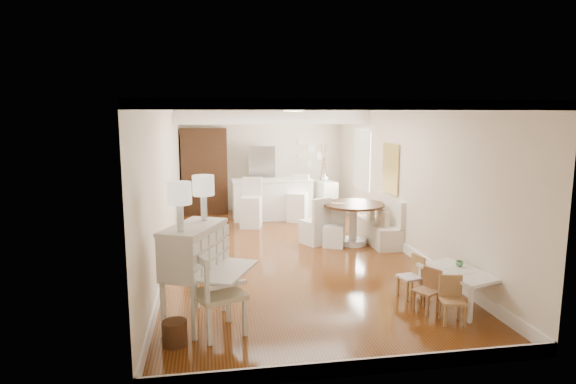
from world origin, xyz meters
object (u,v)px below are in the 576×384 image
object	(u,v)px
kids_table	(458,289)
breakfast_counter	(272,199)
gustavian_armchair	(219,293)
dining_table	(353,224)
pantry_cabinet	(205,171)
kids_chair_c	(453,300)
sideboard	(323,197)
bar_stool_right	(298,199)
kids_chair_b	(410,276)
bar_stool_left	(251,203)
fridge	(275,179)
slip_chair_near	(334,225)
kids_chair_a	(426,290)
wicker_basket	(175,333)
slip_chair_far	(315,220)
secretary_bureau	(195,275)

from	to	relation	value
kids_table	breakfast_counter	distance (m)	6.34
gustavian_armchair	dining_table	xyz separation A→B (m)	(2.82, 3.68, -0.09)
pantry_cabinet	kids_chair_c	bearing A→B (deg)	-67.56
pantry_cabinet	sideboard	bearing A→B (deg)	-11.16
kids_table	bar_stool_right	world-z (taller)	bar_stool_right
kids_chair_b	bar_stool_left	size ratio (longest dim) A/B	0.54
kids_chair_c	bar_stool_right	size ratio (longest dim) A/B	0.53
fridge	slip_chair_near	bearing A→B (deg)	-79.62
slip_chair_near	breakfast_counter	world-z (taller)	breakfast_counter
gustavian_armchair	kids_chair_a	bearing A→B (deg)	-108.43
breakfast_counter	pantry_cabinet	world-z (taller)	pantry_cabinet
gustavian_armchair	kids_table	bearing A→B (deg)	-107.54
bar_stool_right	sideboard	world-z (taller)	bar_stool_right
wicker_basket	kids_chair_c	size ratio (longest dim) A/B	0.47
gustavian_armchair	breakfast_counter	bearing A→B (deg)	-35.80
breakfast_counter	pantry_cabinet	distance (m)	2.11
dining_table	slip_chair_far	bearing A→B (deg)	166.25
kids_chair_b	slip_chair_far	xyz separation A→B (m)	(-0.73, 3.14, 0.17)
kids_chair_a	dining_table	size ratio (longest dim) A/B	0.48
breakfast_counter	bar_stool_right	distance (m)	0.69
secretary_bureau	sideboard	bearing A→B (deg)	88.13
gustavian_armchair	fridge	bearing A→B (deg)	-35.45
dining_table	kids_table	bearing A→B (deg)	-81.88
breakfast_counter	bar_stool_right	xyz separation A→B (m)	(0.59, -0.35, 0.06)
bar_stool_right	pantry_cabinet	bearing A→B (deg)	172.74
pantry_cabinet	wicker_basket	bearing A→B (deg)	-92.46
kids_table	pantry_cabinet	world-z (taller)	pantry_cabinet
kids_chair_a	slip_chair_near	distance (m)	3.43
gustavian_armchair	bar_stool_right	xyz separation A→B (m)	(2.10, 6.01, 0.06)
kids_table	bar_stool_left	xyz separation A→B (m)	(-2.43, 5.24, 0.33)
slip_chair_far	kids_table	bearing A→B (deg)	80.42
pantry_cabinet	breakfast_counter	bearing A→B (deg)	-32.43
dining_table	sideboard	world-z (taller)	sideboard
breakfast_counter	fridge	distance (m)	1.14
kids_chair_a	slip_chair_near	size ratio (longest dim) A/B	0.69
slip_chair_near	pantry_cabinet	bearing A→B (deg)	147.73
fridge	dining_table	bearing A→B (deg)	-73.37
bar_stool_left	bar_stool_right	xyz separation A→B (m)	(1.22, 0.48, -0.01)
bar_stool_left	fridge	xyz separation A→B (m)	(0.83, 1.89, 0.31)
wicker_basket	fridge	size ratio (longest dim) A/B	0.16
slip_chair_near	fridge	bearing A→B (deg)	124.06
sideboard	kids_chair_b	bearing A→B (deg)	-103.65
wicker_basket	slip_chair_far	bearing A→B (deg)	57.77
secretary_bureau	kids_chair_c	bearing A→B (deg)	15.24
kids_table	kids_chair_a	size ratio (longest dim) A/B	1.74
secretary_bureau	gustavian_armchair	bearing A→B (deg)	-25.06
kids_table	slip_chair_far	distance (m)	3.80
kids_chair_a	kids_chair_c	xyz separation A→B (m)	(0.17, -0.40, 0.01)
kids_chair_c	breakfast_counter	bearing A→B (deg)	114.46
kids_chair_a	bar_stool_left	xyz separation A→B (m)	(-1.91, 5.33, 0.29)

